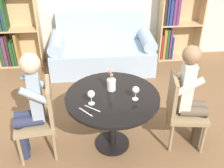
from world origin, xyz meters
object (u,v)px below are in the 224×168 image
object	(u,v)px
person_right	(192,96)
bookshelf_right	(174,24)
bookshelf_left	(12,32)
couch	(102,51)
flower_vase	(111,83)
chair_right	(181,108)
chair_left	(41,116)
wine_glass_right	(136,90)
wine_glass_left	(91,95)
person_left	(30,105)

from	to	relation	value
person_right	bookshelf_right	bearing A→B (deg)	-3.20
bookshelf_left	couch	bearing A→B (deg)	-10.03
bookshelf_right	flower_vase	xyz separation A→B (m)	(-1.30, -2.03, 0.14)
bookshelf_left	bookshelf_right	world-z (taller)	same
person_right	flower_vase	bearing A→B (deg)	88.09
bookshelf_right	chair_right	bearing A→B (deg)	-103.54
bookshelf_right	chair_right	size ratio (longest dim) A/B	1.46
person_right	couch	bearing A→B (deg)	32.25
bookshelf_right	person_right	world-z (taller)	bookshelf_right
bookshelf_left	chair_left	size ratio (longest dim) A/B	1.46
couch	wine_glass_right	xyz separation A→B (m)	(0.23, -1.96, 0.50)
bookshelf_left	wine_glass_left	distance (m)	2.61
chair_left	flower_vase	world-z (taller)	flower_vase
couch	wine_glass_left	xyz separation A→B (m)	(-0.22, -2.00, 0.50)
chair_left	person_left	xyz separation A→B (m)	(-0.09, -0.02, 0.17)
person_left	wine_glass_right	bearing A→B (deg)	80.80
bookshelf_left	wine_glass_left	xyz separation A→B (m)	(1.27, -2.26, 0.22)
couch	bookshelf_right	bearing A→B (deg)	11.56
chair_right	wine_glass_left	world-z (taller)	chair_right
wine_glass_left	flower_vase	bearing A→B (deg)	46.81
bookshelf_left	wine_glass_left	bearing A→B (deg)	-60.71
chair_left	bookshelf_right	bearing A→B (deg)	129.32
person_left	wine_glass_left	bearing A→B (deg)	75.94
chair_right	wine_glass_right	distance (m)	0.63
person_left	couch	bearing A→B (deg)	148.83
bookshelf_right	person_left	bearing A→B (deg)	-134.62
bookshelf_right	couch	bearing A→B (deg)	-168.44
bookshelf_left	flower_vase	size ratio (longest dim) A/B	5.17
bookshelf_left	person_left	xyz separation A→B (m)	(0.63, -2.19, 0.07)
bookshelf_left	chair_right	distance (m)	3.14
bookshelf_right	flower_vase	bearing A→B (deg)	-122.62
flower_vase	chair_right	bearing A→B (deg)	-9.53
person_right	wine_glass_right	size ratio (longest dim) A/B	8.19
chair_left	wine_glass_right	distance (m)	1.06
wine_glass_left	bookshelf_right	bearing A→B (deg)	56.14
person_left	flower_vase	distance (m)	0.88
chair_right	wine_glass_right	xyz separation A→B (m)	(-0.54, -0.07, 0.32)
bookshelf_left	bookshelf_right	xyz separation A→B (m)	(2.79, 0.00, 0.05)
couch	flower_vase	xyz separation A→B (m)	(-0.00, -1.77, 0.48)
person_left	person_right	world-z (taller)	person_right
chair_right	wine_glass_right	bearing A→B (deg)	105.05
person_left	chair_left	bearing A→B (deg)	94.69
chair_left	flower_vase	size ratio (longest dim) A/B	3.53
bookshelf_right	person_left	size ratio (longest dim) A/B	1.05
bookshelf_right	person_left	world-z (taller)	bookshelf_right
wine_glass_left	person_right	bearing A→B (deg)	4.37
couch	chair_right	bearing A→B (deg)	-67.78
wine_glass_left	chair_left	bearing A→B (deg)	169.99
person_right	flower_vase	distance (m)	0.89
chair_left	person_left	size ratio (longest dim) A/B	0.72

